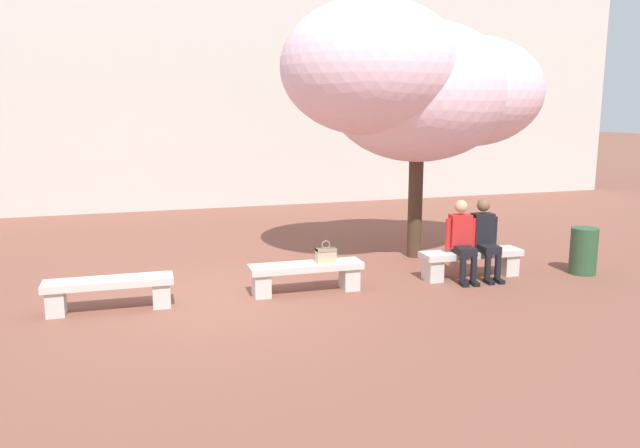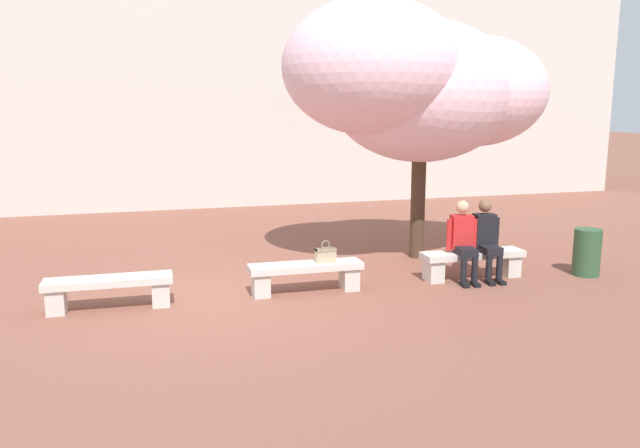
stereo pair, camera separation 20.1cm
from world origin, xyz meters
The scene contains 10 objects.
ground_plane centered at (0.00, 0.00, 0.00)m, with size 100.00×100.00×0.00m, color brown.
building_facade centered at (0.00, 10.41, 4.11)m, with size 28.00×4.00×8.22m, color beige.
stone_bench_near_west centered at (-1.41, 0.00, 0.30)m, with size 1.72×0.46×0.45m.
stone_bench_center centered at (1.41, 0.00, 0.30)m, with size 1.72×0.46×0.45m.
stone_bench_near_east centered at (4.22, 0.00, 0.30)m, with size 1.72×0.46×0.45m.
person_seated_left centered at (4.00, -0.05, 0.70)m, with size 0.51×0.72×1.29m.
person_seated_right centered at (4.42, -0.05, 0.70)m, with size 0.51×0.70×1.29m.
handbag centered at (1.71, -0.02, 0.58)m, with size 0.30×0.15×0.34m.
cherry_tree_main centered at (3.82, 1.49, 3.16)m, with size 4.94×3.37×4.56m.
trash_bin centered at (6.13, -0.36, 0.39)m, with size 0.44×0.44×0.78m, color #2D5133.
Camera 2 is at (-0.93, -8.77, 2.76)m, focal length 35.00 mm.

